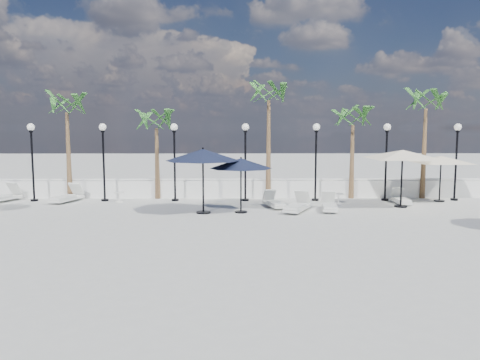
{
  "coord_description": "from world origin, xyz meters",
  "views": [
    {
      "loc": [
        -0.52,
        -16.59,
        3.61
      ],
      "look_at": [
        -0.31,
        2.4,
        1.5
      ],
      "focal_mm": 35.0,
      "sensor_mm": 36.0,
      "label": 1
    }
  ],
  "objects_px": {
    "lounger_4": "(297,206)",
    "parasol_cream_sq_b": "(441,156)",
    "lounger_0": "(1,197)",
    "lounger_2": "(67,197)",
    "lounger_3": "(274,203)",
    "parasol_cream_sq_a": "(403,150)",
    "parasol_navy_mid": "(241,164)",
    "parasol_navy_left": "(203,155)",
    "lounger_6": "(329,205)",
    "lounger_5": "(401,199)"
  },
  "relations": [
    {
      "from": "lounger_4",
      "to": "parasol_cream_sq_b",
      "type": "relative_size",
      "value": 0.44
    },
    {
      "from": "lounger_0",
      "to": "parasol_cream_sq_b",
      "type": "height_order",
      "value": "parasol_cream_sq_b"
    },
    {
      "from": "lounger_2",
      "to": "lounger_3",
      "type": "relative_size",
      "value": 1.15
    },
    {
      "from": "lounger_0",
      "to": "parasol_cream_sq_a",
      "type": "distance_m",
      "value": 19.31
    },
    {
      "from": "lounger_4",
      "to": "parasol_navy_mid",
      "type": "relative_size",
      "value": 0.8
    },
    {
      "from": "parasol_navy_left",
      "to": "parasol_navy_mid",
      "type": "height_order",
      "value": "parasol_navy_left"
    },
    {
      "from": "parasol_cream_sq_a",
      "to": "parasol_navy_mid",
      "type": "bearing_deg",
      "value": -169.77
    },
    {
      "from": "lounger_2",
      "to": "parasol_cream_sq_a",
      "type": "distance_m",
      "value": 16.12
    },
    {
      "from": "lounger_4",
      "to": "lounger_6",
      "type": "height_order",
      "value": "lounger_4"
    },
    {
      "from": "lounger_2",
      "to": "parasol_cream_sq_a",
      "type": "xyz_separation_m",
      "value": [
        15.87,
        -1.63,
        2.35
      ]
    },
    {
      "from": "lounger_0",
      "to": "lounger_3",
      "type": "height_order",
      "value": "lounger_0"
    },
    {
      "from": "lounger_5",
      "to": "parasol_cream_sq_b",
      "type": "xyz_separation_m",
      "value": [
        2.2,
        0.79,
        2.02
      ]
    },
    {
      "from": "lounger_2",
      "to": "lounger_5",
      "type": "xyz_separation_m",
      "value": [
        16.17,
        -0.77,
        -0.04
      ]
    },
    {
      "from": "lounger_2",
      "to": "parasol_navy_left",
      "type": "distance_m",
      "value": 7.87
    },
    {
      "from": "lounger_4",
      "to": "parasol_navy_mid",
      "type": "bearing_deg",
      "value": -151.85
    },
    {
      "from": "parasol_navy_mid",
      "to": "parasol_cream_sq_b",
      "type": "height_order",
      "value": "parasol_cream_sq_b"
    },
    {
      "from": "parasol_navy_left",
      "to": "parasol_cream_sq_a",
      "type": "height_order",
      "value": "parasol_cream_sq_a"
    },
    {
      "from": "parasol_navy_left",
      "to": "parasol_navy_mid",
      "type": "xyz_separation_m",
      "value": [
        1.61,
        0.12,
        -0.36
      ]
    },
    {
      "from": "lounger_2",
      "to": "parasol_navy_left",
      "type": "bearing_deg",
      "value": -8.68
    },
    {
      "from": "lounger_2",
      "to": "lounger_3",
      "type": "xyz_separation_m",
      "value": [
        10.04,
        -1.68,
        -0.03
      ]
    },
    {
      "from": "lounger_4",
      "to": "lounger_3",
      "type": "bearing_deg",
      "value": 153.23
    },
    {
      "from": "lounger_4",
      "to": "parasol_cream_sq_a",
      "type": "bearing_deg",
      "value": 37.69
    },
    {
      "from": "lounger_2",
      "to": "lounger_5",
      "type": "distance_m",
      "value": 16.19
    },
    {
      "from": "lounger_3",
      "to": "lounger_4",
      "type": "bearing_deg",
      "value": -66.09
    },
    {
      "from": "lounger_5",
      "to": "lounger_6",
      "type": "bearing_deg",
      "value": -151.97
    },
    {
      "from": "lounger_0",
      "to": "lounger_4",
      "type": "bearing_deg",
      "value": 10.25
    },
    {
      "from": "parasol_navy_left",
      "to": "lounger_3",
      "type": "bearing_deg",
      "value": 23.9
    },
    {
      "from": "lounger_0",
      "to": "parasol_cream_sq_b",
      "type": "xyz_separation_m",
      "value": [
        21.61,
        -0.02,
        1.97
      ]
    },
    {
      "from": "lounger_6",
      "to": "parasol_cream_sq_b",
      "type": "distance_m",
      "value": 6.83
    },
    {
      "from": "lounger_0",
      "to": "parasol_navy_mid",
      "type": "distance_m",
      "value": 12.25
    },
    {
      "from": "parasol_cream_sq_a",
      "to": "parasol_navy_left",
      "type": "bearing_deg",
      "value": -170.82
    },
    {
      "from": "lounger_4",
      "to": "parasol_navy_left",
      "type": "bearing_deg",
      "value": -151.65
    },
    {
      "from": "lounger_0",
      "to": "lounger_2",
      "type": "relative_size",
      "value": 1.04
    },
    {
      "from": "lounger_3",
      "to": "parasol_navy_left",
      "type": "xyz_separation_m",
      "value": [
        -3.15,
        -1.4,
        2.25
      ]
    },
    {
      "from": "lounger_3",
      "to": "lounger_4",
      "type": "relative_size",
      "value": 0.88
    },
    {
      "from": "lounger_5",
      "to": "parasol_cream_sq_a",
      "type": "relative_size",
      "value": 0.31
    },
    {
      "from": "lounger_6",
      "to": "parasol_navy_left",
      "type": "height_order",
      "value": "parasol_navy_left"
    },
    {
      "from": "parasol_navy_mid",
      "to": "lounger_4",
      "type": "bearing_deg",
      "value": 3.8
    },
    {
      "from": "lounger_2",
      "to": "parasol_cream_sq_b",
      "type": "bearing_deg",
      "value": 15.47
    },
    {
      "from": "lounger_4",
      "to": "parasol_cream_sq_a",
      "type": "distance_m",
      "value": 5.58
    },
    {
      "from": "lounger_2",
      "to": "lounger_4",
      "type": "relative_size",
      "value": 1.01
    },
    {
      "from": "lounger_4",
      "to": "parasol_cream_sq_b",
      "type": "xyz_separation_m",
      "value": [
        7.43,
        2.82,
        1.98
      ]
    },
    {
      "from": "lounger_5",
      "to": "parasol_navy_left",
      "type": "bearing_deg",
      "value": -163.45
    },
    {
      "from": "lounger_0",
      "to": "parasol_navy_left",
      "type": "height_order",
      "value": "parasol_navy_left"
    },
    {
      "from": "parasol_cream_sq_a",
      "to": "parasol_cream_sq_b",
      "type": "relative_size",
      "value": 1.19
    },
    {
      "from": "lounger_2",
      "to": "parasol_navy_mid",
      "type": "relative_size",
      "value": 0.81
    },
    {
      "from": "lounger_0",
      "to": "lounger_6",
      "type": "relative_size",
      "value": 1.13
    },
    {
      "from": "parasol_cream_sq_a",
      "to": "parasol_cream_sq_b",
      "type": "xyz_separation_m",
      "value": [
        2.51,
        1.65,
        -0.37
      ]
    },
    {
      "from": "lounger_5",
      "to": "lounger_2",
      "type": "bearing_deg",
      "value": 179.85
    },
    {
      "from": "parasol_navy_mid",
      "to": "parasol_navy_left",
      "type": "bearing_deg",
      "value": -175.7
    }
  ]
}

